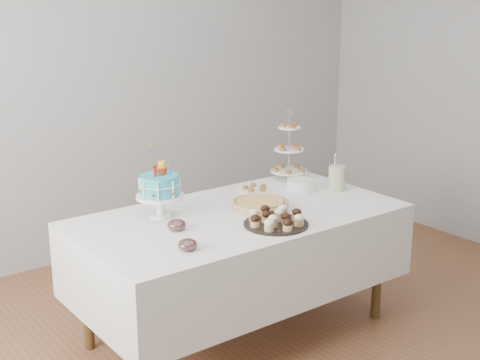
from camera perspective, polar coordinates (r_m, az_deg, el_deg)
floor at (r=4.02m, az=2.57°, el=-14.42°), size 5.00×5.00×0.00m
walls at (r=3.54m, az=2.83°, el=4.82°), size 5.04×4.04×2.70m
table at (r=4.00m, az=-0.08°, el=-5.95°), size 1.92×1.02×0.77m
birthday_cake at (r=3.85m, az=-6.84°, el=-1.48°), size 0.28×0.28×0.43m
cupcake_tray at (r=3.72m, az=3.09°, el=-3.28°), size 0.36×0.36×0.08m
pie at (r=3.99m, az=1.73°, el=-2.07°), size 0.34×0.34×0.05m
tiered_stand at (r=4.60m, az=4.22°, el=2.59°), size 0.25×0.25×0.49m
plate_stack at (r=4.38m, az=5.20°, el=-0.43°), size 0.18×0.18×0.07m
pastry_plate at (r=4.35m, az=1.30°, el=-0.75°), size 0.21×0.21×0.03m
jam_bowl_a at (r=3.38m, az=-4.49°, el=-5.54°), size 0.10×0.10×0.06m
jam_bowl_b at (r=3.66m, az=-5.43°, el=-3.84°), size 0.10×0.10×0.06m
utensil_pitcher at (r=4.40m, az=8.27°, el=0.26°), size 0.12×0.11×0.24m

